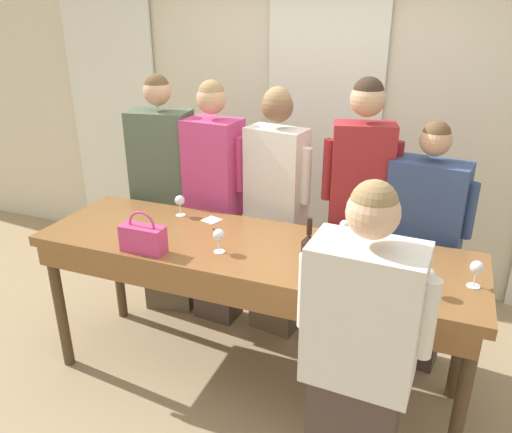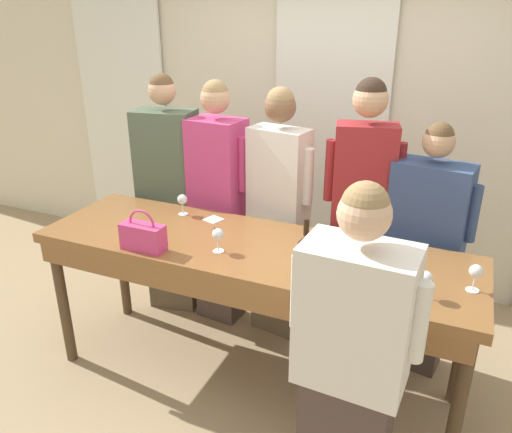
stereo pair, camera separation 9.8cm
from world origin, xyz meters
The scene contains 21 objects.
ground_plane centered at (0.00, 0.00, 0.00)m, with size 18.00×18.00×0.00m, color tan.
wall_back centered at (0.00, 1.67, 1.40)m, with size 12.00×0.06×2.80m.
curtain_panel_left centered at (-2.08, 1.60, 1.34)m, with size 0.95×0.03×2.69m.
curtain_panel_center centered at (0.00, 1.60, 1.34)m, with size 0.95×0.03×2.69m.
tasting_bar centered at (0.00, -0.02, 0.88)m, with size 2.60×0.77×0.98m.
wine_bottle centered at (0.41, -0.24, 1.10)m, with size 0.08×0.08×0.33m.
handbag centered at (-0.54, -0.30, 1.06)m, with size 0.26×0.10×0.25m.
wine_glass_front_left centered at (0.82, 0.05, 1.08)m, with size 0.07×0.07×0.14m.
wine_glass_front_mid centered at (0.50, 0.24, 1.08)m, with size 0.07×0.07×0.14m.
wine_glass_front_right centered at (-0.61, 0.25, 1.08)m, with size 0.07×0.07×0.14m.
wine_glass_center_left centered at (-0.13, -0.15, 1.08)m, with size 0.07×0.07×0.14m.
wine_glass_center_mid centered at (0.99, -0.20, 1.08)m, with size 0.07×0.07×0.14m.
wine_glass_center_right centered at (1.21, -0.03, 1.08)m, with size 0.07×0.07×0.14m.
napkin centered at (-0.38, 0.25, 0.98)m, with size 0.13×0.13×0.00m.
pen centered at (-0.26, 0.07, 0.98)m, with size 0.09×0.11×0.01m.
guest_olive_jacket centered at (-0.94, 0.60, 0.93)m, with size 0.55×0.34×1.84m.
guest_pink_top centered at (-0.52, 0.60, 0.93)m, with size 0.49×0.30×1.82m.
guest_cream_sweater centered at (-0.06, 0.60, 0.94)m, with size 0.51×0.28×1.80m.
guest_striped_shirt centered at (0.51, 0.60, 1.00)m, with size 0.49×0.30×1.89m.
guest_navy_coat centered at (0.92, 0.60, 0.84)m, with size 0.57×0.31×1.66m.
host_pouring centered at (0.76, -0.67, 0.84)m, with size 0.57×0.30×1.68m.
Camera 2 is at (1.07, -2.40, 2.26)m, focal length 35.00 mm.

